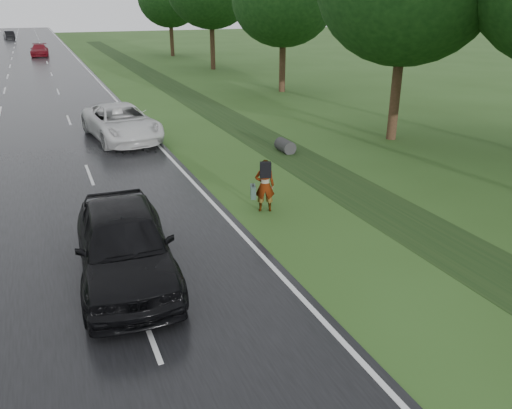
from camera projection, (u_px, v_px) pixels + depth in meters
name	position (u px, v px, depth m)	size (l,w,h in m)	color
road	(9.00, 70.00, 46.76)	(14.00, 180.00, 0.04)	black
edge_stripe_east	(84.00, 66.00, 49.23)	(0.12, 180.00, 0.01)	silver
center_line	(9.00, 70.00, 46.75)	(0.12, 180.00, 0.01)	silver
drainage_ditch	(218.00, 112.00, 28.61)	(2.20, 120.00, 0.56)	black
pedestrian	(264.00, 185.00, 14.90)	(0.79, 0.81, 1.62)	#A5998C
white_pickup	(121.00, 122.00, 22.74)	(2.59, 5.61, 1.56)	silver
dark_sedan	(124.00, 243.00, 11.13)	(2.05, 5.10, 1.74)	black
far_car_red	(39.00, 50.00, 58.35)	(1.88, 4.62, 1.34)	maroon
far_car_dark	(9.00, 35.00, 84.82)	(1.45, 4.16, 1.37)	black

